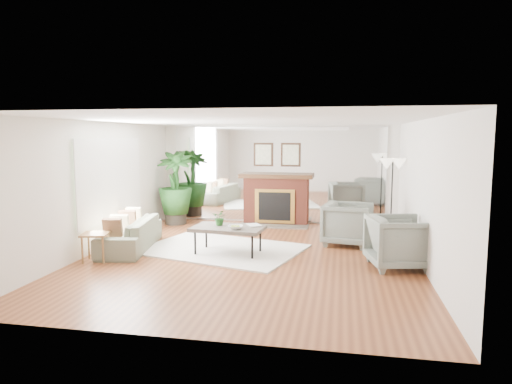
% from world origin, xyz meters
% --- Properties ---
extents(ground, '(7.00, 7.00, 0.00)m').
position_xyz_m(ground, '(0.00, 0.00, 0.00)').
color(ground, brown).
rests_on(ground, ground).
extents(wall_left, '(0.02, 7.00, 2.50)m').
position_xyz_m(wall_left, '(-2.99, 0.00, 1.25)').
color(wall_left, silver).
rests_on(wall_left, ground).
extents(wall_right, '(0.02, 7.00, 2.50)m').
position_xyz_m(wall_right, '(2.99, 0.00, 1.25)').
color(wall_right, silver).
rests_on(wall_right, ground).
extents(wall_back, '(6.00, 0.02, 2.50)m').
position_xyz_m(wall_back, '(0.00, 3.49, 1.25)').
color(wall_back, silver).
rests_on(wall_back, ground).
extents(mirror_panel, '(5.40, 0.04, 2.40)m').
position_xyz_m(mirror_panel, '(0.00, 3.47, 1.25)').
color(mirror_panel, silver).
rests_on(mirror_panel, wall_back).
extents(window_panel, '(0.04, 2.40, 1.50)m').
position_xyz_m(window_panel, '(-2.96, 0.40, 1.35)').
color(window_panel, '#B2E09E').
rests_on(window_panel, wall_left).
extents(fireplace, '(1.85, 0.83, 2.05)m').
position_xyz_m(fireplace, '(0.00, 3.26, 0.66)').
color(fireplace, maroon).
rests_on(fireplace, ground).
extents(area_rug, '(3.44, 2.85, 0.03)m').
position_xyz_m(area_rug, '(-0.67, 0.41, 0.02)').
color(area_rug, white).
rests_on(area_rug, ground).
extents(coffee_table, '(1.39, 0.89, 0.53)m').
position_xyz_m(coffee_table, '(-0.45, 0.10, 0.49)').
color(coffee_table, '#62594D').
rests_on(coffee_table, ground).
extents(sofa, '(1.12, 2.13, 0.59)m').
position_xyz_m(sofa, '(-2.45, 0.15, 0.30)').
color(sofa, '#6E715B').
rests_on(sofa, ground).
extents(armchair_back, '(1.10, 1.08, 0.87)m').
position_xyz_m(armchair_back, '(1.77, 1.30, 0.44)').
color(armchair_back, gray).
rests_on(armchair_back, ground).
extents(armchair_front, '(1.15, 1.13, 0.89)m').
position_xyz_m(armchair_front, '(2.60, -0.21, 0.44)').
color(armchair_front, gray).
rests_on(armchair_front, ground).
extents(side_table, '(0.54, 0.54, 0.51)m').
position_xyz_m(side_table, '(-2.65, -0.79, 0.43)').
color(side_table, olive).
rests_on(side_table, ground).
extents(potted_ficus, '(1.00, 1.00, 1.85)m').
position_xyz_m(potted_ficus, '(-2.50, 2.79, 0.99)').
color(potted_ficus, black).
rests_on(potted_ficus, ground).
extents(floor_lamp, '(0.57, 0.31, 1.74)m').
position_xyz_m(floor_lamp, '(2.70, 2.11, 1.49)').
color(floor_lamp, black).
rests_on(floor_lamp, ground).
extents(tabletop_plant, '(0.31, 0.29, 0.30)m').
position_xyz_m(tabletop_plant, '(-0.63, 0.21, 0.68)').
color(tabletop_plant, '#245920').
rests_on(tabletop_plant, coffee_table).
extents(fruit_bowl, '(0.30, 0.30, 0.07)m').
position_xyz_m(fruit_bowl, '(-0.26, -0.08, 0.56)').
color(fruit_bowl, olive).
rests_on(fruit_bowl, coffee_table).
extents(book, '(0.35, 0.38, 0.02)m').
position_xyz_m(book, '(-0.09, 0.23, 0.54)').
color(book, olive).
rests_on(book, coffee_table).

